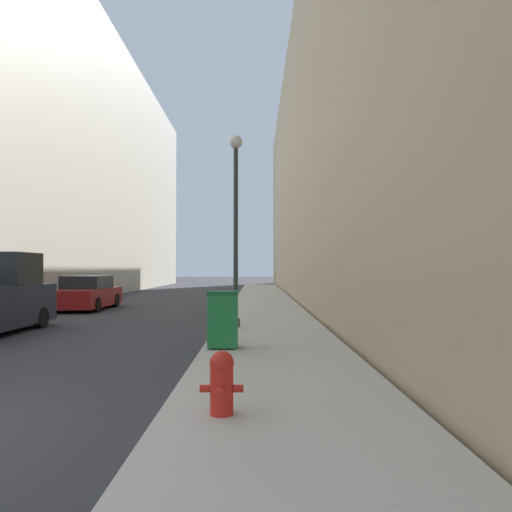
{
  "coord_description": "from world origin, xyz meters",
  "views": [
    {
      "loc": [
        4.92,
        -5.06,
        1.86
      ],
      "look_at": [
        4.96,
        16.94,
        2.4
      ],
      "focal_mm": 35.0,
      "sensor_mm": 36.0,
      "label": 1
    }
  ],
  "objects_px": {
    "lamppost": "(235,210)",
    "parked_sedan_near": "(86,294)",
    "trash_bin": "(222,319)",
    "fire_hydrant": "(221,381)"
  },
  "relations": [
    {
      "from": "trash_bin",
      "to": "parked_sedan_near",
      "type": "height_order",
      "value": "parked_sedan_near"
    },
    {
      "from": "fire_hydrant",
      "to": "parked_sedan_near",
      "type": "distance_m",
      "value": 18.03
    },
    {
      "from": "fire_hydrant",
      "to": "parked_sedan_near",
      "type": "height_order",
      "value": "parked_sedan_near"
    },
    {
      "from": "trash_bin",
      "to": "parked_sedan_near",
      "type": "distance_m",
      "value": 13.51
    },
    {
      "from": "parked_sedan_near",
      "to": "trash_bin",
      "type": "bearing_deg",
      "value": -59.38
    },
    {
      "from": "lamppost",
      "to": "trash_bin",
      "type": "bearing_deg",
      "value": -91.7
    },
    {
      "from": "lamppost",
      "to": "parked_sedan_near",
      "type": "bearing_deg",
      "value": 132.18
    },
    {
      "from": "trash_bin",
      "to": "lamppost",
      "type": "distance_m",
      "value": 4.81
    },
    {
      "from": "fire_hydrant",
      "to": "parked_sedan_near",
      "type": "bearing_deg",
      "value": 113.51
    },
    {
      "from": "trash_bin",
      "to": "parked_sedan_near",
      "type": "bearing_deg",
      "value": 120.62
    }
  ]
}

